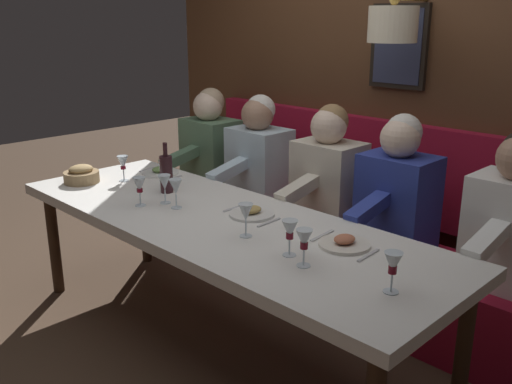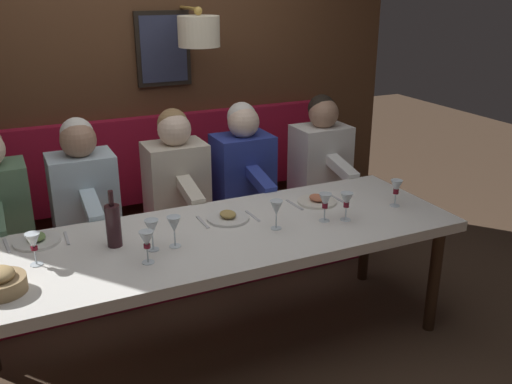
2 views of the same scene
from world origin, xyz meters
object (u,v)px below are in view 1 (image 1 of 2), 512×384
(dining_table, at_px, (218,229))
(wine_bottle, at_px, (166,173))
(diner_near, at_px, (397,190))
(diner_far, at_px, (259,157))
(diner_farthest, at_px, (210,145))
(bread_bowl, at_px, (81,175))
(wine_glass_1, at_px, (123,163))
(wine_glass_3, at_px, (393,264))
(wine_glass_2, at_px, (246,213))
(wine_glass_4, at_px, (304,240))
(wine_glass_7, at_px, (176,188))
(wine_glass_0, at_px, (139,186))
(diner_middle, at_px, (328,173))
(wine_glass_5, at_px, (164,183))
(wine_glass_6, at_px, (290,231))

(dining_table, relative_size, wine_bottle, 8.79)
(diner_near, relative_size, diner_far, 1.00)
(diner_farthest, xyz_separation_m, bread_bowl, (-1.06, 0.01, -0.03))
(dining_table, xyz_separation_m, diner_near, (0.88, -0.52, 0.14))
(diner_near, bearing_deg, diner_farthest, 90.00)
(wine_glass_1, relative_size, wine_glass_3, 1.00)
(wine_glass_2, bearing_deg, dining_table, 74.81)
(wine_glass_2, distance_m, wine_bottle, 0.86)
(dining_table, relative_size, wine_glass_4, 16.08)
(wine_glass_2, distance_m, wine_glass_7, 0.57)
(diner_farthest, distance_m, wine_glass_0, 1.24)
(diner_near, bearing_deg, diner_middle, 90.00)
(diner_near, distance_m, bread_bowl, 1.94)
(dining_table, height_order, wine_glass_1, wine_glass_1)
(diner_middle, distance_m, wine_glass_5, 1.02)
(wine_glass_1, height_order, wine_glass_3, same)
(wine_glass_6, bearing_deg, wine_glass_0, 94.20)
(diner_farthest, bearing_deg, diner_near, -90.00)
(wine_glass_1, bearing_deg, diner_far, -22.99)
(wine_glass_4, distance_m, wine_glass_6, 0.12)
(wine_glass_2, xyz_separation_m, wine_glass_5, (0.03, 0.68, 0.00))
(dining_table, height_order, wine_bottle, wine_bottle)
(wine_glass_2, bearing_deg, diner_far, 42.13)
(wine_glass_2, height_order, bread_bowl, wine_glass_2)
(diner_middle, bearing_deg, wine_glass_5, 155.79)
(diner_near, relative_size, bread_bowl, 3.60)
(wine_glass_0, xyz_separation_m, wine_glass_3, (0.09, -1.54, -0.00))
(wine_glass_0, xyz_separation_m, bread_bowl, (-0.00, 0.65, -0.07))
(diner_far, bearing_deg, wine_glass_4, -128.57)
(diner_near, xyz_separation_m, wine_glass_7, (-0.94, 0.80, 0.04))
(wine_glass_2, distance_m, wine_glass_4, 0.42)
(wine_glass_4, height_order, wine_bottle, wine_bottle)
(wine_glass_5, bearing_deg, diner_middle, -24.21)
(wine_glass_4, relative_size, wine_glass_7, 1.00)
(diner_near, xyz_separation_m, wine_glass_5, (-0.93, 0.91, 0.04))
(diner_near, distance_m, diner_middle, 0.49)
(wine_glass_0, bearing_deg, wine_glass_1, 67.29)
(diner_farthest, bearing_deg, wine_glass_2, -124.75)
(wine_glass_0, relative_size, wine_glass_1, 1.00)
(diner_middle, height_order, wine_glass_3, diner_middle)
(wine_glass_3, xyz_separation_m, wine_glass_6, (-0.01, 0.50, 0.00))
(dining_table, bearing_deg, diner_near, -30.57)
(wine_glass_0, distance_m, wine_glass_3, 1.54)
(wine_glass_5, bearing_deg, wine_glass_0, 154.52)
(wine_glass_2, height_order, wine_bottle, wine_bottle)
(wine_glass_1, xyz_separation_m, wine_glass_3, (-0.11, -2.03, -0.00))
(diner_farthest, bearing_deg, wine_glass_0, -148.64)
(diner_middle, bearing_deg, wine_bottle, 143.98)
(wine_glass_1, relative_size, wine_glass_7, 1.00)
(diner_near, relative_size, wine_glass_0, 4.82)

